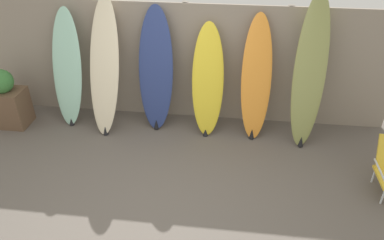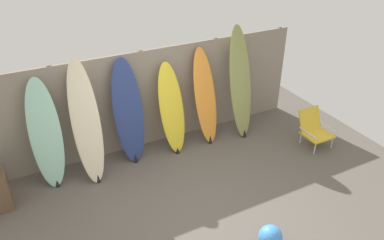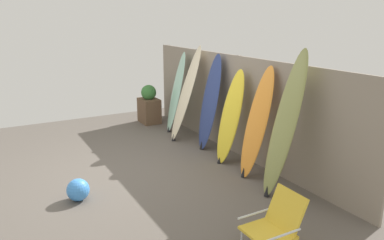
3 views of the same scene
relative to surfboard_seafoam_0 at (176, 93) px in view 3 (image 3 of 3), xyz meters
name	(u,v)px [view 3 (image 3 of 3)]	position (x,y,z in m)	size (l,w,h in m)	color
ground	(134,172)	(1.72, -1.65, -0.86)	(7.68, 7.68, 0.00)	#5B544C
fence_back	(235,105)	(1.72, 0.35, 0.04)	(6.08, 0.11, 1.80)	gray
surfboard_seafoam_0	(176,93)	(0.00, 0.00, 0.00)	(0.52, 0.50, 1.74)	#9ED6BC
surfboard_cream_1	(186,94)	(0.61, -0.08, 0.09)	(0.49, 0.73, 1.92)	beige
surfboard_navy_2	(210,103)	(1.33, 0.04, 0.03)	(0.51, 0.42, 1.81)	navy
surfboard_yellow_3	(230,117)	(2.09, -0.02, -0.06)	(0.49, 0.52, 1.62)	yellow
surfboard_orange_4	(257,123)	(2.76, 0.01, 0.00)	(0.46, 0.56, 1.75)	orange
surfboard_olive_5	(285,125)	(3.46, -0.07, 0.16)	(0.46, 0.63, 2.07)	olive
beach_chair	(276,222)	(4.46, -1.06, -0.53)	(0.50, 0.56, 0.65)	silver
planter_box	(149,106)	(-0.93, -0.25, -0.45)	(0.55, 0.40, 0.91)	brown
beach_ball	(78,190)	(2.27, -2.67, -0.70)	(0.31, 0.31, 0.31)	#3F8CE5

